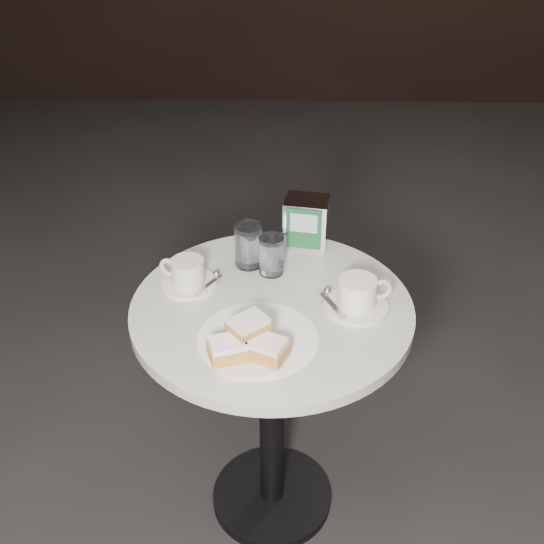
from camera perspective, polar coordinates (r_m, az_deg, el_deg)
The scene contains 9 objects.
ground at distance 2.21m, azimuth -0.01°, elevation -18.44°, with size 7.00×7.00×0.00m, color black.
cafe_table at distance 1.81m, azimuth -0.01°, elevation -7.82°, with size 0.70×0.70×0.74m.
sugar_spill at distance 1.58m, azimuth -1.19°, elevation -5.59°, with size 0.28×0.28×0.00m, color white.
beignet_plate at distance 1.51m, azimuth -2.04°, elevation -6.15°, with size 0.19×0.17×0.08m.
coffee_cup_left at distance 1.75m, azimuth -7.07°, elevation -0.20°, with size 0.18×0.18×0.08m.
coffee_cup_right at distance 1.67m, azimuth 7.18°, elevation -1.97°, with size 0.19×0.19×0.08m.
water_glass_left at distance 1.80m, azimuth -1.97°, elevation 2.20°, with size 0.08×0.08×0.12m.
water_glass_right at distance 1.77m, azimuth -0.05°, elevation 1.39°, with size 0.07×0.07×0.11m.
napkin_dispenser at distance 1.89m, azimuth 2.90°, elevation 4.21°, with size 0.13×0.12×0.14m.
Camera 1 is at (0.03, -1.35, 1.75)m, focal length 45.00 mm.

